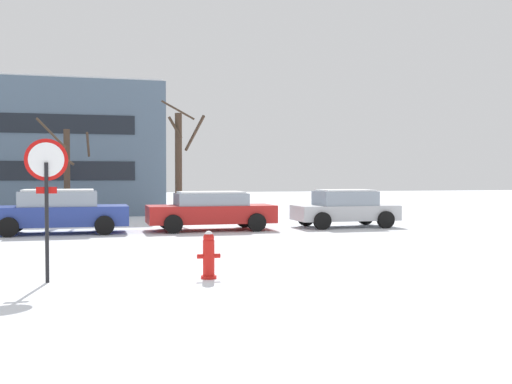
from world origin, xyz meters
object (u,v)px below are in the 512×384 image
(stop_sign, at_px, (46,182))
(fire_hydrant, at_px, (209,255))
(parked_car_blue, at_px, (59,211))
(parked_car_red, at_px, (211,210))
(parked_car_silver, at_px, (345,208))

(stop_sign, xyz_separation_m, fire_hydrant, (2.91, -0.28, -1.38))
(parked_car_blue, xyz_separation_m, parked_car_red, (5.19, -0.06, -0.04))
(fire_hydrant, relative_size, parked_car_silver, 0.23)
(parked_car_blue, height_order, parked_car_red, parked_car_blue)
(stop_sign, xyz_separation_m, parked_car_silver, (10.08, 10.02, -1.11))
(parked_car_blue, xyz_separation_m, parked_car_silver, (10.37, -0.02, -0.04))
(parked_car_silver, bearing_deg, stop_sign, -135.16)
(stop_sign, relative_size, parked_car_silver, 0.68)
(parked_car_blue, bearing_deg, parked_car_silver, -0.10)
(stop_sign, distance_m, parked_car_red, 11.17)
(parked_car_red, bearing_deg, parked_car_silver, 0.50)
(stop_sign, distance_m, parked_car_silver, 14.25)
(parked_car_red, xyz_separation_m, parked_car_silver, (5.19, 0.05, 0.00))
(parked_car_blue, bearing_deg, stop_sign, -88.32)
(parked_car_red, distance_m, parked_car_silver, 5.19)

